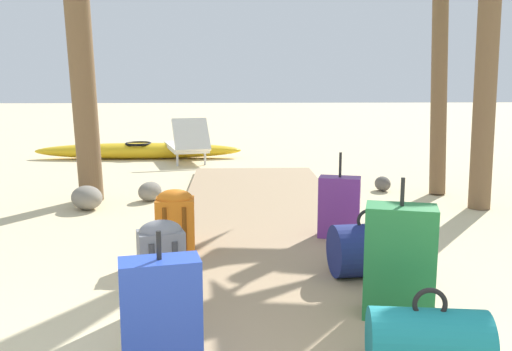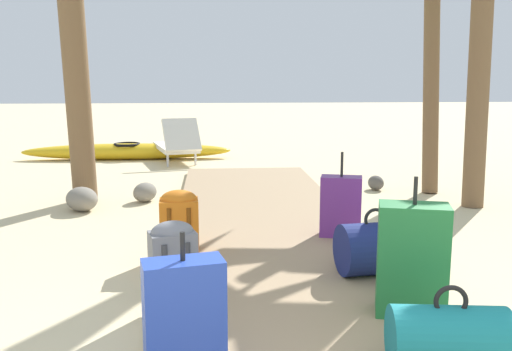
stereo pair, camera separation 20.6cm
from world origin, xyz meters
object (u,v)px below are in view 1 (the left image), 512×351
(backpack_grey, at_px, (161,260))
(suitcase_green, at_px, (399,262))
(duffel_bag_teal, at_px, (428,342))
(suitcase_purple, at_px, (339,207))
(suitcase_blue, at_px, (161,318))
(backpack_orange, at_px, (175,219))
(duffel_bag_navy, at_px, (367,250))
(lounge_chair, at_px, (187,144))
(kayak, at_px, (139,151))

(backpack_grey, bearing_deg, suitcase_green, -10.88)
(duffel_bag_teal, bearing_deg, suitcase_purple, 89.41)
(suitcase_blue, relative_size, duffel_bag_teal, 1.20)
(suitcase_blue, bearing_deg, backpack_orange, 93.84)
(duffel_bag_navy, distance_m, lounge_chair, 6.35)
(backpack_grey, relative_size, duffel_bag_teal, 0.90)
(suitcase_green, bearing_deg, suitcase_blue, -154.82)
(suitcase_purple, bearing_deg, suitcase_green, -88.94)
(duffel_bag_navy, xyz_separation_m, kayak, (-2.72, 6.60, -0.12))
(duffel_bag_teal, xyz_separation_m, duffel_bag_navy, (0.04, 1.37, 0.03))
(backpack_grey, height_order, duffel_bag_teal, backpack_grey)
(suitcase_blue, xyz_separation_m, suitcase_purple, (1.29, 2.31, -0.02))
(duffel_bag_teal, height_order, suitcase_green, suitcase_green)
(kayak, bearing_deg, duffel_bag_teal, -71.42)
(duffel_bag_teal, distance_m, suitcase_green, 0.69)
(backpack_orange, xyz_separation_m, duffel_bag_navy, (1.43, -0.64, -0.08))
(duffel_bag_teal, relative_size, backpack_orange, 1.15)
(duffel_bag_teal, relative_size, duffel_bag_navy, 1.11)
(suitcase_purple, height_order, suitcase_green, suitcase_green)
(suitcase_green, height_order, kayak, suitcase_green)
(lounge_chair, bearing_deg, suitcase_purple, -70.99)
(duffel_bag_navy, bearing_deg, suitcase_purple, 90.73)
(suitcase_green, xyz_separation_m, lounge_chair, (-1.79, 6.80, -0.09))
(kayak, bearing_deg, suitcase_blue, -79.85)
(suitcase_purple, bearing_deg, duffel_bag_navy, -89.27)
(backpack_grey, relative_size, suitcase_purple, 0.70)
(backpack_grey, height_order, duffel_bag_navy, backpack_grey)
(suitcase_purple, relative_size, duffel_bag_navy, 1.43)
(suitcase_purple, height_order, duffel_bag_navy, suitcase_purple)
(suitcase_purple, bearing_deg, kayak, 115.74)
(suitcase_blue, bearing_deg, suitcase_purple, 60.94)
(backpack_grey, distance_m, suitcase_green, 1.46)
(duffel_bag_teal, relative_size, lounge_chair, 0.37)
(backpack_grey, distance_m, lounge_chair, 6.54)
(suitcase_purple, distance_m, backpack_orange, 1.46)
(duffel_bag_teal, distance_m, suitcase_purple, 2.37)
(suitcase_green, distance_m, lounge_chair, 7.03)
(duffel_bag_navy, bearing_deg, lounge_chair, 106.20)
(suitcase_blue, xyz_separation_m, suitcase_green, (1.32, 0.62, 0.05))
(backpack_grey, xyz_separation_m, suitcase_purple, (1.40, 1.42, -0.01))
(backpack_grey, bearing_deg, kayak, 100.54)
(duffel_bag_teal, xyz_separation_m, suitcase_purple, (0.02, 2.36, 0.11))
(backpack_grey, xyz_separation_m, duffel_bag_teal, (1.37, -0.94, -0.11))
(suitcase_green, distance_m, kayak, 7.80)
(suitcase_purple, distance_m, lounge_chair, 5.40)
(suitcase_purple, xyz_separation_m, backpack_orange, (-1.42, -0.35, -0.00))
(duffel_bag_teal, bearing_deg, backpack_grey, 145.50)
(suitcase_blue, relative_size, suitcase_green, 0.85)
(suitcase_purple, bearing_deg, backpack_orange, -165.94)
(backpack_orange, distance_m, lounge_chair, 5.47)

